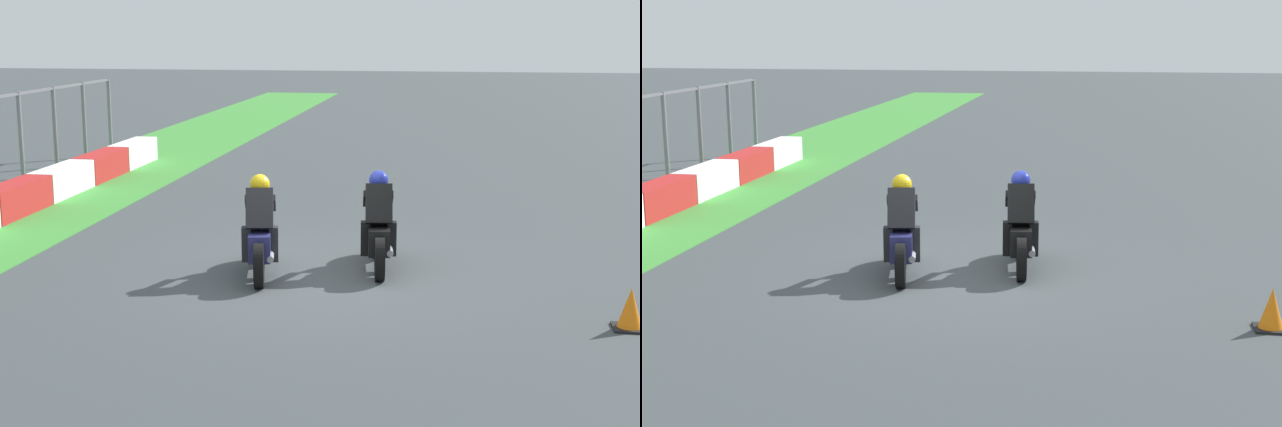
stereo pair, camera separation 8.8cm
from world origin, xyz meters
The scene contains 4 objects.
ground_plane centered at (0.00, 0.00, 0.00)m, with size 120.00×120.00×0.00m, color #3D4346.
rider_lane_a centered at (0.45, -0.90, 0.62)m, with size 2.04×0.58×1.51m.
rider_lane_b centered at (-0.18, 0.81, 0.62)m, with size 2.03×0.63×1.51m.
traffic_cone centered at (-1.94, -4.25, 0.24)m, with size 0.40×0.40×0.53m.
Camera 1 is at (-13.26, -2.18, 3.71)m, focal length 51.68 mm.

